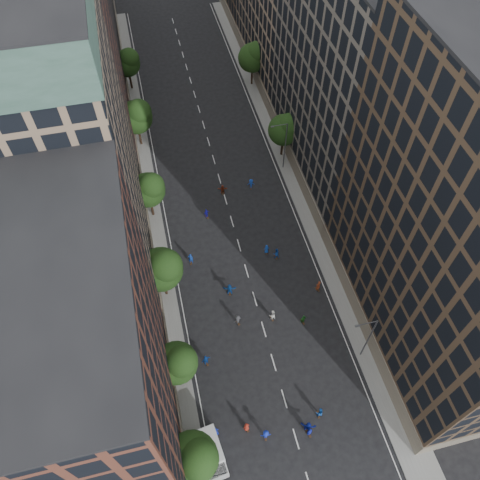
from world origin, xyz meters
The scene contains 37 objects.
ground centered at (0.00, 40.00, 0.00)m, with size 240.00×240.00×0.00m, color black.
sidewalk_left centered at (-12.00, 47.50, 0.07)m, with size 4.00×105.00×0.15m, color slate.
sidewalk_right centered at (12.00, 47.50, 0.07)m, with size 4.00×105.00×0.15m, color slate.
bldg_left_a centered at (-19.00, 11.00, 15.00)m, with size 14.00×22.00×30.00m, color brown.
bldg_left_b centered at (-19.00, 35.00, 17.00)m, with size 14.00×26.00×34.00m, color #826B55.
bldg_left_c centered at (-19.00, 58.00, 14.00)m, with size 14.00×20.00×28.00m, color brown.
bldg_right_a centered at (19.00, 15.00, 18.00)m, with size 14.00×30.00×36.00m, color #463525.
bldg_right_b centered at (19.00, 44.00, 16.50)m, with size 14.00×28.00×33.00m, color #5B544B.
tree_left_0 centered at (-11.01, 3.85, 5.96)m, with size 5.20×5.20×8.83m.
tree_left_1 centered at (-11.02, 13.86, 5.55)m, with size 4.80×4.80×8.21m.
tree_left_2 centered at (-10.99, 25.83, 6.36)m, with size 5.60×5.60×9.45m.
tree_left_3 centered at (-11.02, 39.85, 5.82)m, with size 5.00×5.00×8.58m.
tree_left_4 centered at (-11.00, 55.84, 6.10)m, with size 5.40×5.40×9.08m.
tree_left_5 centered at (-11.02, 71.86, 5.68)m, with size 4.80×4.80×8.33m.
tree_right_a centered at (11.38, 47.85, 5.63)m, with size 5.00×5.00×8.39m.
tree_right_b centered at (11.39, 67.85, 5.96)m, with size 5.20×5.20×8.83m.
streetlamp_near centered at (10.37, 12.00, 5.17)m, with size 2.64×0.22×9.06m.
streetlamp_far centered at (10.37, 45.00, 5.17)m, with size 2.64×0.22×9.06m.
cargo_van centered at (-9.32, 4.95, 1.42)m, with size 2.99×5.30×2.69m.
skater_0 centered at (-8.50, 7.05, 0.94)m, with size 0.92×0.60×1.89m, color #1425A4.
skater_1 centered at (1.51, 4.65, 0.86)m, with size 0.63×0.41×1.72m, color #121B95.
skater_2 centered at (3.23, 6.38, 0.90)m, with size 0.88×0.68×1.81m, color #1650B5.
skater_3 centered at (-3.22, 5.48, 0.88)m, with size 1.14×0.66×1.77m, color #172CBD.
skater_4 centered at (-7.91, 15.29, 0.97)m, with size 1.14×0.48×1.95m, color #123D95.
skater_5 centered at (1.50, 5.21, 0.94)m, with size 1.75×0.56×1.89m, color navy.
skater_6 centered at (-5.03, 6.80, 0.78)m, with size 0.76×0.50×1.56m, color #A6291B.
skater_7 centered at (8.50, 21.93, 0.95)m, with size 0.69×0.45×1.90m, color maroon.
skater_8 centered at (1.40, 19.21, 0.95)m, with size 0.92×0.72×1.89m, color white.
skater_9 centered at (-3.01, 19.63, 0.85)m, with size 1.10×0.63×1.71m, color #36373A.
skater_10 centered at (5.10, 17.81, 0.79)m, with size 0.92×0.38×1.57m, color #217023.
skater_11 centered at (-3.03, 24.13, 0.96)m, with size 1.78×0.57×1.92m, color navy.
skater_12 centered at (3.48, 29.38, 0.78)m, with size 0.76×0.49×1.56m, color blue.
skater_13 centered at (-7.17, 30.15, 0.97)m, with size 0.71×0.46×1.94m, color #123697.
skater_14 centered at (4.53, 28.28, 0.91)m, with size 0.88×0.69×1.81m, color #1442A7.
skater_15 centered at (4.41, 41.95, 0.85)m, with size 1.10×0.63×1.70m, color #1642B9.
skater_16 centered at (-3.48, 37.69, 0.83)m, with size 0.97×0.40×1.65m, color #1713A0.
skater_17 centered at (-0.14, 41.85, 0.81)m, with size 1.49×0.48×1.61m, color maroon.
Camera 1 is at (-9.00, -6.63, 54.23)m, focal length 35.00 mm.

